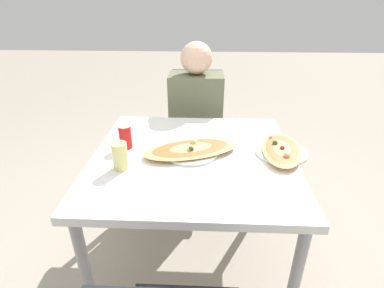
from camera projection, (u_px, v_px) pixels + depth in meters
ground_plane at (193, 257)px, 1.86m from camera, size 14.00×14.00×0.00m
dining_table at (193, 167)px, 1.56m from camera, size 1.02×1.00×0.73m
chair_far_seated at (196, 126)px, 2.36m from camera, size 0.40×0.40×0.94m
person_seated at (196, 110)px, 2.18m from camera, size 0.38×0.26×1.18m
pizza_main at (191, 150)px, 1.54m from camera, size 0.54×0.37×0.06m
soda_can at (125, 137)px, 1.57m from camera, size 0.07×0.07×0.12m
drink_glass at (120, 156)px, 1.39m from camera, size 0.07×0.07×0.13m
pizza_second at (281, 150)px, 1.53m from camera, size 0.26×0.41×0.06m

